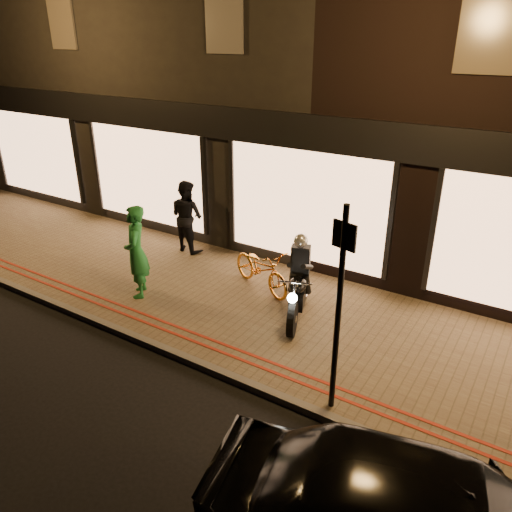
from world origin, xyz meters
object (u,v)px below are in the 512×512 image
at_px(motorcycle, 298,286).
at_px(person_green, 136,252).
at_px(sign_post, 339,302).
at_px(bicycle_gold, 261,269).

height_order(motorcycle, person_green, person_green).
distance_m(sign_post, person_green, 4.79).
distance_m(motorcycle, bicycle_gold, 1.26).
bearing_deg(motorcycle, person_green, 177.87).
height_order(sign_post, bicycle_gold, sign_post).
relative_size(motorcycle, sign_post, 0.62).
bearing_deg(bicycle_gold, person_green, 150.56).
xyz_separation_m(bicycle_gold, person_green, (-1.93, -1.52, 0.48)).
bearing_deg(person_green, bicycle_gold, 89.10).
bearing_deg(sign_post, bicycle_gold, 137.70).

